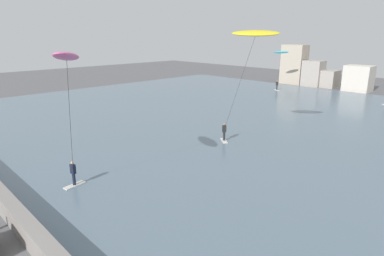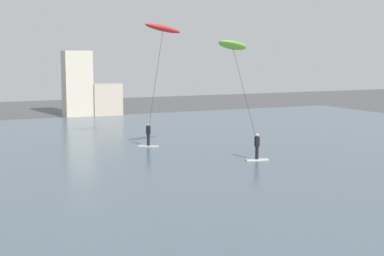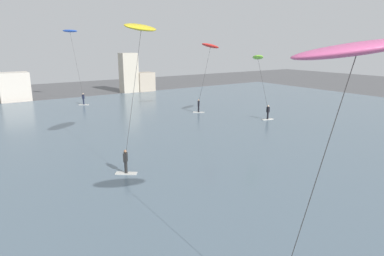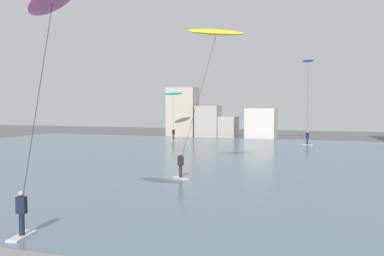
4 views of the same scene
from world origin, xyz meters
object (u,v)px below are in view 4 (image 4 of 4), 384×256
object	(u,v)px
kitesurfer_blue	(308,70)
kitesurfer_cyan	(173,99)
kitesurfer_yellow	(214,41)
kitesurfer_pink	(50,16)

from	to	relation	value
kitesurfer_blue	kitesurfer_cyan	size ratio (longest dim) A/B	1.58
kitesurfer_cyan	kitesurfer_blue	bearing A→B (deg)	1.01
kitesurfer_yellow	kitesurfer_blue	xyz separation A→B (m)	(3.22, 28.67, 0.15)
kitesurfer_yellow	kitesurfer_cyan	size ratio (longest dim) A/B	1.48
kitesurfer_cyan	kitesurfer_yellow	bearing A→B (deg)	-63.13
kitesurfer_pink	kitesurfer_cyan	world-z (taller)	kitesurfer_pink
kitesurfer_cyan	kitesurfer_pink	bearing A→B (deg)	-72.89
kitesurfer_yellow	kitesurfer_blue	world-z (taller)	kitesurfer_blue
kitesurfer_pink	kitesurfer_yellow	world-z (taller)	kitesurfer_yellow
kitesurfer_yellow	kitesurfer_cyan	distance (m)	31.96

